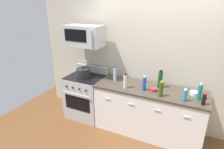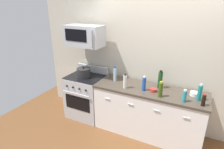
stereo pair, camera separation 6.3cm
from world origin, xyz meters
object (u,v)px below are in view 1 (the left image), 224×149
object	(u,v)px
bottle_soy_sauce_dark	(204,99)
stockpot	(83,73)
bottle_sparkling_teal	(200,92)
bowl_white_ceramic	(194,93)
bottle_soda_blue	(144,83)
bottle_vinegar_white	(125,81)
bottle_water_clear	(115,74)
bowl_red_small	(154,90)
bottle_wine_green	(160,79)
bottle_dish_soap	(185,95)
microwave	(84,36)
bottle_olive_oil	(161,89)
range_oven	(86,96)

from	to	relation	value
bottle_soy_sauce_dark	stockpot	world-z (taller)	stockpot
bottle_sparkling_teal	bowl_white_ceramic	bearing A→B (deg)	118.28
bowl_white_ceramic	stockpot	world-z (taller)	stockpot
bottle_soda_blue	bottle_vinegar_white	bearing A→B (deg)	-169.84
bottle_water_clear	bowl_red_small	xyz separation A→B (m)	(0.80, -0.12, -0.11)
bottle_sparkling_teal	bottle_wine_green	xyz separation A→B (m)	(-0.66, 0.18, 0.03)
bottle_dish_soap	bottle_vinegar_white	xyz separation A→B (m)	(-1.01, 0.05, 0.03)
bowl_white_ceramic	bottle_soy_sauce_dark	bearing A→B (deg)	-64.09
microwave	bottle_water_clear	xyz separation A→B (m)	(0.65, 0.02, -0.69)
bottle_soda_blue	stockpot	distance (m)	1.28
bottle_olive_oil	bowl_red_small	world-z (taller)	bottle_olive_oil
bottle_dish_soap	range_oven	bearing A→B (deg)	174.23
bottle_wine_green	bottle_dish_soap	xyz separation A→B (m)	(0.45, -0.33, -0.06)
microwave	stockpot	size ratio (longest dim) A/B	2.69
microwave	bottle_soy_sauce_dark	size ratio (longest dim) A/B	3.98
bottle_wine_green	bottle_soda_blue	bearing A→B (deg)	-135.21
stockpot	bowl_red_small	bearing A→B (deg)	-0.22
bottle_olive_oil	bottle_vinegar_white	xyz separation A→B (m)	(-0.64, 0.05, -0.00)
bottle_olive_oil	bottle_soda_blue	bearing A→B (deg)	160.55
bottle_dish_soap	bowl_red_small	world-z (taller)	bottle_dish_soap
bottle_olive_oil	stockpot	xyz separation A→B (m)	(-1.59, 0.15, -0.03)
bottle_wine_green	bottle_soda_blue	size ratio (longest dim) A/B	1.26
bottle_soy_sauce_dark	bottle_wine_green	world-z (taller)	bottle_wine_green
bottle_wine_green	bottle_sparkling_teal	bearing A→B (deg)	-15.19
bottle_olive_oil	bottle_soy_sauce_dark	bearing A→B (deg)	0.07
bottle_vinegar_white	bottle_olive_oil	bearing A→B (deg)	-4.47
bowl_red_small	stockpot	bearing A→B (deg)	179.78
bottle_olive_oil	stockpot	world-z (taller)	bottle_olive_oil
bowl_white_ceramic	stockpot	bearing A→B (deg)	-176.12
bottle_sparkling_teal	bottle_dish_soap	bearing A→B (deg)	-143.24
range_oven	bottle_wine_green	world-z (taller)	bottle_wine_green
bottle_olive_oil	bottle_dish_soap	xyz separation A→B (m)	(0.37, 0.00, -0.03)
stockpot	bottle_olive_oil	bearing A→B (deg)	-5.28
bottle_dish_soap	stockpot	world-z (taller)	stockpot
microwave	bottle_water_clear	bearing A→B (deg)	1.87
microwave	bottle_wine_green	xyz separation A→B (m)	(1.51, 0.09, -0.67)
bottle_dish_soap	bowl_white_ceramic	distance (m)	0.32
bottle_soy_sauce_dark	bowl_white_ceramic	bearing A→B (deg)	115.91
range_oven	bowl_white_ceramic	xyz separation A→B (m)	(2.09, 0.09, 0.48)
bottle_soy_sauce_dark	bottle_vinegar_white	size ratio (longest dim) A/B	0.71
microwave	stockpot	world-z (taller)	microwave
bowl_red_small	bowl_white_ceramic	distance (m)	0.66
stockpot	bottle_water_clear	bearing A→B (deg)	10.43
bottle_vinegar_white	bowl_white_ceramic	distance (m)	1.17
bowl_red_small	bottle_olive_oil	bearing A→B (deg)	-43.85
range_oven	bottle_sparkling_teal	size ratio (longest dim) A/B	3.88
bowl_white_ceramic	bottle_soda_blue	bearing A→B (deg)	-167.43
range_oven	bottle_dish_soap	world-z (taller)	bottle_dish_soap
bottle_wine_green	bottle_soda_blue	distance (m)	0.32
bottle_sparkling_teal	bowl_red_small	distance (m)	0.72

